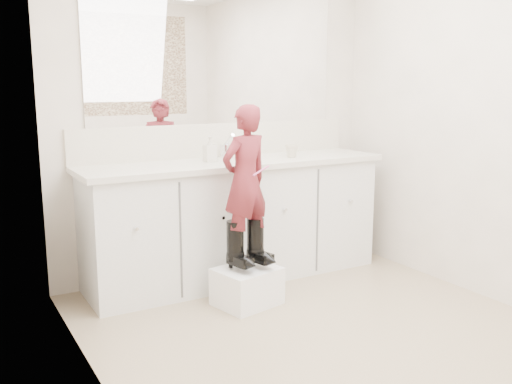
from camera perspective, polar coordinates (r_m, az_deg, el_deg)
floor at (r=3.41m, az=7.93°, el=-14.29°), size 3.00×3.00×0.00m
wall_back at (r=4.37m, az=-3.85°, el=7.66°), size 2.60×0.00×2.60m
wall_left at (r=2.51m, az=-15.58°, el=4.90°), size 0.00×3.00×3.00m
wall_right at (r=4.03m, az=23.27°, el=6.54°), size 0.00×3.00×3.00m
vanity_cabinet at (r=4.24m, az=-2.09°, el=-3.02°), size 2.20×0.55×0.85m
countertop at (r=4.15m, az=-2.03°, el=2.92°), size 2.28×0.58×0.04m
backsplash at (r=4.37m, az=-3.74°, el=5.23°), size 2.28×0.03×0.25m
mirror at (r=4.36m, az=-3.86°, el=13.44°), size 2.00×0.02×1.00m
faucet at (r=4.28m, az=-3.07°, el=4.11°), size 0.08×0.08×0.10m
cup at (r=4.32m, az=3.59°, el=4.14°), size 0.12×0.12×0.10m
soap_bottle at (r=4.08m, az=-4.64°, el=4.31°), size 0.08×0.08×0.18m
step_stool at (r=3.81m, az=-0.90°, el=-9.41°), size 0.45×0.40×0.25m
boot_left at (r=3.70m, az=-2.09°, el=-5.35°), size 0.16×0.24×0.32m
boot_right at (r=3.77m, az=-0.06°, el=-5.04°), size 0.16×0.24×0.32m
toddler at (r=3.64m, az=-1.09°, el=1.17°), size 0.39×0.30×0.96m
toothbrush at (r=3.59m, az=0.50°, el=2.15°), size 0.14×0.04×0.06m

